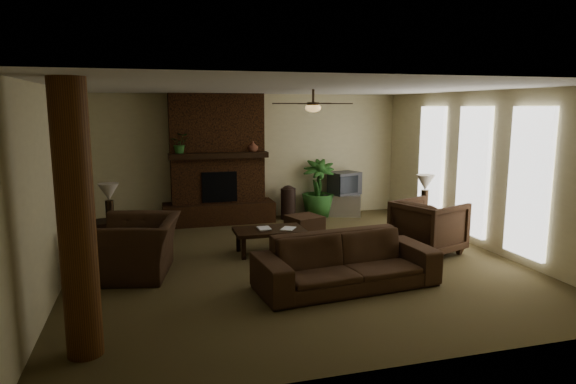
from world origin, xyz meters
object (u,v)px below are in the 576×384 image
object	(u,v)px
ottoman	(305,226)
lamp_right	(425,185)
coffee_table	(269,232)
tv_stand	(342,205)
lamp_left	(109,195)
sofa	(346,253)
side_table_right	(423,221)
floor_plant	(318,201)
log_column	(76,222)
armchair_right	(429,224)
side_table_left	(111,236)
armchair_left	(137,237)
floor_vase	(288,200)

from	to	relation	value
ottoman	lamp_right	distance (m)	2.51
coffee_table	ottoman	world-z (taller)	coffee_table
tv_stand	lamp_left	distance (m)	5.33
ottoman	lamp_left	bearing A→B (deg)	-179.22
sofa	lamp_left	world-z (taller)	lamp_left
lamp_left	side_table_right	world-z (taller)	lamp_left
floor_plant	side_table_right	distance (m)	2.59
log_column	sofa	bearing A→B (deg)	18.24
armchair_right	log_column	bearing A→B (deg)	91.73
log_column	side_table_left	size ratio (longest dim) A/B	5.09
side_table_right	armchair_left	bearing A→B (deg)	-169.87
floor_plant	tv_stand	bearing A→B (deg)	0.00
floor_plant	side_table_left	world-z (taller)	floor_plant
sofa	armchair_left	xyz separation A→B (m)	(-2.84, 1.35, 0.08)
floor_vase	floor_plant	xyz separation A→B (m)	(0.72, 0.03, -0.06)
floor_vase	side_table_left	distance (m)	4.05
armchair_left	tv_stand	size ratio (longest dim) A/B	1.56
floor_plant	lamp_right	distance (m)	2.67
floor_plant	side_table_left	size ratio (longest dim) A/B	2.41
coffee_table	side_table_left	bearing A→B (deg)	161.42
floor_plant	lamp_right	xyz separation A→B (m)	(1.50, -2.12, 0.63)
armchair_right	armchair_left	bearing A→B (deg)	66.57
side_table_right	tv_stand	bearing A→B (deg)	112.24
tv_stand	ottoman	bearing A→B (deg)	-111.64
ottoman	coffee_table	bearing A→B (deg)	-134.37
sofa	side_table_right	size ratio (longest dim) A/B	4.63
lamp_left	lamp_right	bearing A→B (deg)	-4.75
floor_vase	armchair_right	bearing A→B (deg)	-63.62
log_column	floor_vase	bearing A→B (deg)	56.02
ottoman	armchair_left	bearing A→B (deg)	-154.01
armchair_right	lamp_right	xyz separation A→B (m)	(0.61, 1.17, 0.49)
log_column	armchair_left	world-z (taller)	log_column
lamp_left	lamp_right	world-z (taller)	same
floor_vase	lamp_left	bearing A→B (deg)	-156.74
side_table_right	log_column	bearing A→B (deg)	-149.96
log_column	side_table_right	distance (m)	6.92
log_column	floor_plant	xyz separation A→B (m)	(4.44, 5.55, -1.03)
side_table_left	armchair_left	bearing A→B (deg)	-71.97
armchair_right	floor_vase	distance (m)	3.63
sofa	armchair_left	size ratio (longest dim) A/B	1.92
armchair_right	floor_plant	bearing A→B (deg)	-6.14
armchair_right	floor_vase	xyz separation A→B (m)	(-1.61, 3.25, -0.08)
armchair_right	tv_stand	world-z (taller)	armchair_right
log_column	lamp_left	xyz separation A→B (m)	(0.01, 3.93, -0.40)
floor_plant	side_table_right	size ratio (longest dim) A/B	2.41
log_column	floor_plant	bearing A→B (deg)	51.32
armchair_right	ottoman	distance (m)	2.44
side_table_right	floor_plant	bearing A→B (deg)	124.49
armchair_left	side_table_right	xyz separation A→B (m)	(5.42, 0.97, -0.31)
ottoman	floor_vase	xyz separation A→B (m)	(0.10, 1.54, 0.23)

